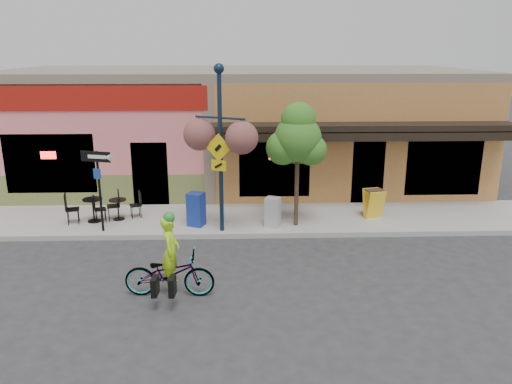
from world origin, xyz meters
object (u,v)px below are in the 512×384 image
Objects in this scene: bicycle at (169,274)px; one_way_sign at (100,192)px; lamp_post at (220,150)px; building at (239,125)px; cyclist_rider at (171,262)px; newspaper_box_grey at (273,212)px; street_tree at (297,165)px; newspaper_box_blue at (196,209)px.

one_way_sign reaches higher than bicycle.
bicycle is at bearing -80.65° from lamp_post.
building is 7.65× the size of one_way_sign.
bicycle is 1.24× the size of cyclist_rider.
lamp_post is at bearing -94.36° from building.
street_tree reaches higher than newspaper_box_grey.
one_way_sign is at bearing -155.32° from newspaper_box_grey.
lamp_post is (-0.51, -6.70, 0.29)m from building.
lamp_post reaches higher than newspaper_box_grey.
cyclist_rider is 1.78× the size of newspaper_box_grey.
one_way_sign is 2.34× the size of newspaper_box_blue.
cyclist_rider is 5.32m from street_tree.
street_tree is (2.22, 0.39, -0.52)m from lamp_post.
newspaper_box_grey is at bearing 18.57° from newspaper_box_blue.
newspaper_box_blue is 0.27× the size of street_tree.
bicycle is at bearing -128.55° from street_tree.
building reaches higher than cyclist_rider.
newspaper_box_grey is (4.99, 0.22, -0.74)m from one_way_sign.
one_way_sign is at bearing -156.29° from lamp_post.
bicycle is 0.53× the size of street_tree.
newspaper_box_blue reaches higher than bicycle.
street_tree is at bearing -35.75° from bicycle.
building reaches higher than bicycle.
street_tree is (1.71, -6.31, -0.23)m from building.
building is 7.79m from one_way_sign.
lamp_post reaches higher than building.
lamp_post is at bearing -146.77° from newspaper_box_grey.
street_tree is at bearing 35.00° from lamp_post.
bicycle is 0.42× the size of lamp_post.
cyclist_rider is (-1.49, -10.38, -1.45)m from building.
building is 4.87× the size of street_tree.
cyclist_rider is 4.19m from lamp_post.
bicycle is 0.83× the size of one_way_sign.
newspaper_box_grey is at bearing -81.12° from building.
lamp_post reaches higher than bicycle.
building is at bearing -5.38° from cyclist_rider.
cyclist_rider is at bearing -128.12° from street_tree.
newspaper_box_blue is 2.30m from newspaper_box_grey.
bicycle is at bearing -70.87° from newspaper_box_blue.
cyclist_rider is 0.67× the size of one_way_sign.
building is 20.31× the size of newspaper_box_grey.
one_way_sign is at bearing -149.46° from newspaper_box_blue.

